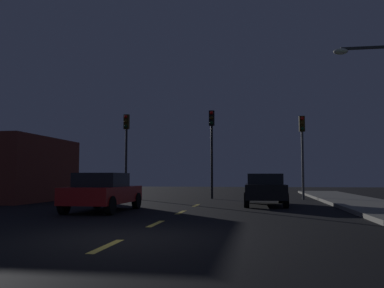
# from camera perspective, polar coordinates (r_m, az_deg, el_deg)

# --- Properties ---
(ground_plane) EXTENTS (80.00, 80.00, 0.00)m
(ground_plane) POSITION_cam_1_polar(r_m,az_deg,el_deg) (16.06, -1.12, -9.04)
(ground_plane) COLOR black
(lane_stripe_nearest) EXTENTS (0.16, 1.60, 0.01)m
(lane_stripe_nearest) POSITION_cam_1_polar(r_m,az_deg,el_deg) (8.16, -11.48, -13.36)
(lane_stripe_nearest) COLOR #EACC4C
(lane_stripe_nearest) RESTS_ON ground_plane
(lane_stripe_second) EXTENTS (0.16, 1.60, 0.01)m
(lane_stripe_second) POSITION_cam_1_polar(r_m,az_deg,el_deg) (11.77, -4.92, -10.67)
(lane_stripe_second) COLOR #EACC4C
(lane_stripe_second) RESTS_ON ground_plane
(lane_stripe_third) EXTENTS (0.16, 1.60, 0.01)m
(lane_stripe_third) POSITION_cam_1_polar(r_m,az_deg,el_deg) (15.47, -1.51, -9.20)
(lane_stripe_third) COLOR #EACC4C
(lane_stripe_third) RESTS_ON ground_plane
(lane_stripe_fourth) EXTENTS (0.16, 1.60, 0.01)m
(lane_stripe_fourth) POSITION_cam_1_polar(r_m,az_deg,el_deg) (19.21, 0.56, -8.29)
(lane_stripe_fourth) COLOR #EACC4C
(lane_stripe_fourth) RESTS_ON ground_plane
(traffic_signal_left) EXTENTS (0.32, 0.38, 5.12)m
(traffic_signal_left) POSITION_cam_1_polar(r_m,az_deg,el_deg) (26.15, -8.87, 0.61)
(traffic_signal_left) COLOR #2D2D30
(traffic_signal_left) RESTS_ON ground_plane
(traffic_signal_center) EXTENTS (0.32, 0.38, 5.23)m
(traffic_signal_center) POSITION_cam_1_polar(r_m,az_deg,el_deg) (25.06, 2.68, 0.94)
(traffic_signal_center) COLOR black
(traffic_signal_center) RESTS_ON ground_plane
(traffic_signal_right) EXTENTS (0.32, 0.38, 4.79)m
(traffic_signal_right) POSITION_cam_1_polar(r_m,az_deg,el_deg) (25.01, 14.68, 0.44)
(traffic_signal_right) COLOR #4C4C51
(traffic_signal_right) RESTS_ON ground_plane
(car_stopped_ahead) EXTENTS (1.89, 4.42, 1.43)m
(car_stopped_ahead) POSITION_cam_1_polar(r_m,az_deg,el_deg) (19.46, 9.79, -6.00)
(car_stopped_ahead) COLOR black
(car_stopped_ahead) RESTS_ON ground_plane
(car_adjacent_lane) EXTENTS (1.94, 4.10, 1.43)m
(car_adjacent_lane) POSITION_cam_1_polar(r_m,az_deg,el_deg) (16.23, -11.94, -6.31)
(car_adjacent_lane) COLOR #B21919
(car_adjacent_lane) RESTS_ON ground_plane
(street_lamp_right) EXTENTS (2.15, 0.36, 6.37)m
(street_lamp_right) POSITION_cam_1_polar(r_m,az_deg,el_deg) (17.65, 24.12, 4.50)
(street_lamp_right) COLOR #2D2D30
(street_lamp_right) RESTS_ON ground_plane
(storefront_left) EXTENTS (4.17, 6.80, 3.38)m
(storefront_left) POSITION_cam_1_polar(r_m,az_deg,el_deg) (24.58, -22.71, -3.18)
(storefront_left) COLOR maroon
(storefront_left) RESTS_ON ground_plane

